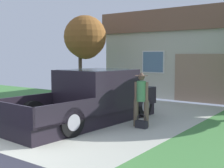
% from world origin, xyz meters
% --- Properties ---
extents(pickup_truck, '(2.30, 5.44, 1.69)m').
position_xyz_m(pickup_truck, '(-0.32, 3.75, 0.77)').
color(pickup_truck, black).
rests_on(pickup_truck, ground).
extents(person_with_hat, '(0.46, 0.39, 1.65)m').
position_xyz_m(person_with_hat, '(1.31, 3.97, 0.90)').
color(person_with_hat, brown).
rests_on(person_with_hat, ground).
extents(handbag, '(0.35, 0.18, 0.43)m').
position_xyz_m(handbag, '(1.43, 3.79, 0.13)').
color(handbag, '#232328').
rests_on(handbag, ground).
extents(house_with_garage, '(9.45, 6.79, 4.39)m').
position_xyz_m(house_with_garage, '(0.32, 12.82, 2.22)').
color(house_with_garage, '#BAB69E').
rests_on(house_with_garage, ground).
extents(front_yard_tree, '(2.07, 2.07, 4.08)m').
position_xyz_m(front_yard_tree, '(-3.81, 7.33, 2.95)').
color(front_yard_tree, brown).
rests_on(front_yard_tree, ground).
extents(wheeled_trash_bin, '(0.60, 0.72, 1.00)m').
position_xyz_m(wheeled_trash_bin, '(-3.44, 8.13, 0.54)').
color(wheeled_trash_bin, navy).
rests_on(wheeled_trash_bin, ground).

